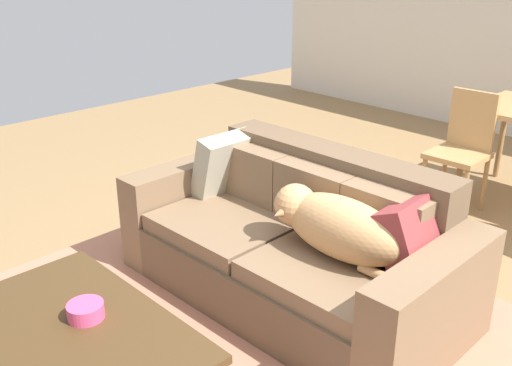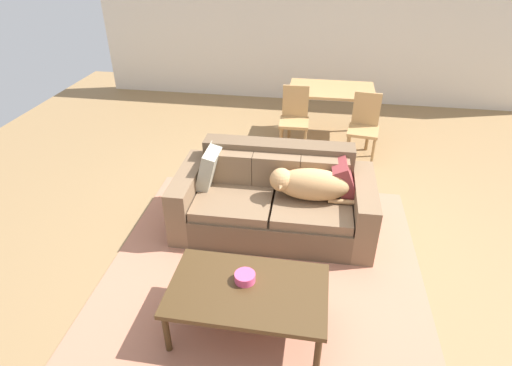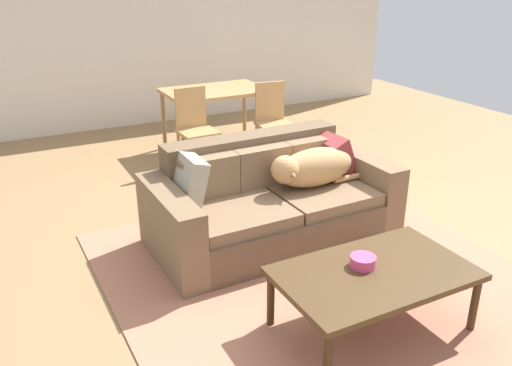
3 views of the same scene
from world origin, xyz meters
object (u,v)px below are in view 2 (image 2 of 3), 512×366
(coffee_table, at_px, (248,292))
(throw_pillow_by_left_arm, at_px, (209,167))
(dog_on_left_cushion, at_px, (308,184))
(dining_table, at_px, (331,94))
(bowl_on_coffee_table, at_px, (245,277))
(throw_pillow_by_right_arm, at_px, (344,179))
(dining_chair_near_left, at_px, (295,117))
(couch, at_px, (274,200))
(dining_chair_near_right, at_px, (364,124))

(coffee_table, bearing_deg, throw_pillow_by_left_arm, 114.85)
(dog_on_left_cushion, distance_m, dining_table, 2.46)
(bowl_on_coffee_table, bearing_deg, dog_on_left_cushion, 71.82)
(dog_on_left_cushion, height_order, throw_pillow_by_right_arm, throw_pillow_by_right_arm)
(throw_pillow_by_right_arm, height_order, coffee_table, throw_pillow_by_right_arm)
(dining_chair_near_left, bearing_deg, dog_on_left_cushion, -83.28)
(throw_pillow_by_left_arm, bearing_deg, throw_pillow_by_right_arm, 1.00)
(couch, xyz_separation_m, throw_pillow_by_left_arm, (-0.70, 0.05, 0.30))
(couch, bearing_deg, throw_pillow_by_left_arm, 174.89)
(bowl_on_coffee_table, relative_size, dining_chair_near_right, 0.18)
(dining_chair_near_left, height_order, dining_chair_near_right, dining_chair_near_left)
(throw_pillow_by_left_arm, relative_size, dining_chair_near_right, 0.45)
(couch, distance_m, coffee_table, 1.40)
(dog_on_left_cushion, relative_size, throw_pillow_by_right_arm, 2.48)
(throw_pillow_by_left_arm, relative_size, dining_chair_near_left, 0.44)
(dog_on_left_cushion, distance_m, dining_chair_near_left, 1.94)
(bowl_on_coffee_table, distance_m, dining_table, 3.73)
(throw_pillow_by_left_arm, height_order, dining_table, throw_pillow_by_left_arm)
(throw_pillow_by_right_arm, xyz_separation_m, dining_table, (-0.16, 2.28, 0.09))
(dog_on_left_cushion, xyz_separation_m, dining_chair_near_left, (-0.29, 1.91, -0.09))
(couch, bearing_deg, bowl_on_coffee_table, -93.81)
(couch, xyz_separation_m, throw_pillow_by_right_arm, (0.70, 0.07, 0.28))
(throw_pillow_by_right_arm, xyz_separation_m, dining_chair_near_right, (0.30, 1.66, -0.10))
(throw_pillow_by_right_arm, bearing_deg, dining_chair_near_right, 79.77)
(dining_table, height_order, dining_chair_near_left, dining_chair_near_left)
(couch, bearing_deg, dining_table, 76.23)
(couch, relative_size, coffee_table, 1.68)
(dining_table, bearing_deg, dog_on_left_cushion, -94.57)
(bowl_on_coffee_table, bearing_deg, dining_chair_near_left, 87.93)
(throw_pillow_by_right_arm, distance_m, bowl_on_coffee_table, 1.60)
(coffee_table, xyz_separation_m, dining_table, (0.56, 3.75, 0.31))
(throw_pillow_by_right_arm, height_order, bowl_on_coffee_table, throw_pillow_by_right_arm)
(dining_table, bearing_deg, couch, -102.77)
(dog_on_left_cushion, relative_size, bowl_on_coffee_table, 5.63)
(throw_pillow_by_left_arm, xyz_separation_m, coffee_table, (0.67, -1.45, -0.23))
(dog_on_left_cushion, bearing_deg, dining_chair_near_right, 69.19)
(bowl_on_coffee_table, bearing_deg, couch, 87.19)
(throw_pillow_by_left_arm, bearing_deg, coffee_table, -65.15)
(dog_on_left_cushion, height_order, bowl_on_coffee_table, dog_on_left_cushion)
(dining_chair_near_left, bearing_deg, throw_pillow_by_left_arm, -114.78)
(couch, xyz_separation_m, coffee_table, (-0.03, -1.40, 0.07))
(couch, xyz_separation_m, dining_chair_near_left, (0.05, 1.82, 0.20))
(throw_pillow_by_right_arm, bearing_deg, dining_table, 94.13)
(dog_on_left_cushion, relative_size, throw_pillow_by_left_arm, 2.24)
(dog_on_left_cushion, distance_m, throw_pillow_by_left_arm, 1.05)
(throw_pillow_by_left_arm, bearing_deg, dining_table, 61.83)
(dog_on_left_cushion, bearing_deg, dining_chair_near_left, 97.57)
(coffee_table, distance_m, dining_chair_near_right, 3.30)
(bowl_on_coffee_table, bearing_deg, dining_chair_near_right, 70.84)
(couch, bearing_deg, dining_chair_near_left, 87.46)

